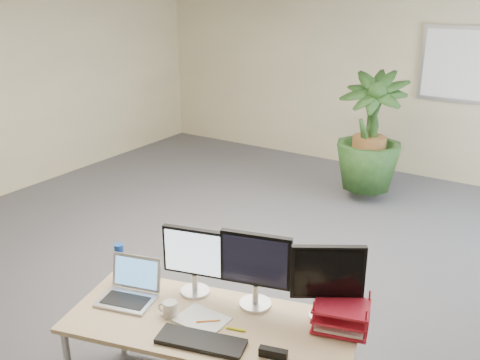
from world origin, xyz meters
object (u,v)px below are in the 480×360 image
Objects in this scene: monitor_left at (194,257)px; monitor_right at (256,265)px; laptop at (131,289)px; floor_plant at (369,141)px; desk at (216,331)px.

monitor_left is 0.93× the size of monitor_right.
monitor_left is at bearing 40.14° from laptop.
floor_plant is 3.34× the size of monitor_left.
desk is 0.60m from laptop.
desk is 4.03× the size of monitor_left.
desk is 0.48m from monitor_right.
laptop is at bearing -154.07° from monitor_right.
monitor_left is at bearing -168.07° from monitor_right.
monitor_left is at bearing -87.23° from floor_plant.
monitor_left reaches higher than laptop.
desk is at bearing -83.71° from floor_plant.
desk is at bearing -129.32° from monitor_right.
monitor_right is (0.16, 0.20, 0.41)m from desk.
floor_plant is 3.62m from monitor_right.
floor_plant is 3.91m from laptop.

